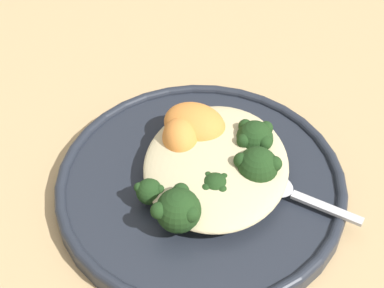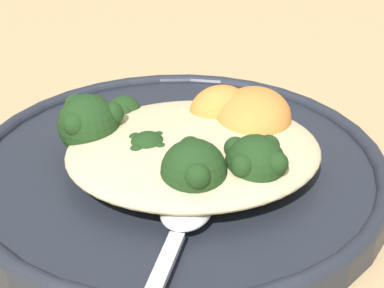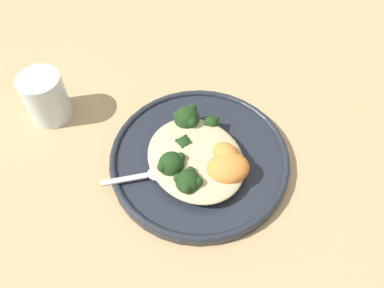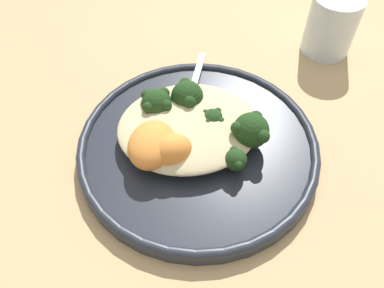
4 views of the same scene
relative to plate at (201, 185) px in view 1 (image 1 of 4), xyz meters
name	(u,v)px [view 1 (image 1 of 4)]	position (x,y,z in m)	size (l,w,h in m)	color
ground_plane	(189,184)	(-0.01, -0.01, -0.01)	(4.00, 4.00, 0.00)	tan
plate	(201,185)	(0.00, 0.00, 0.00)	(0.30, 0.30, 0.02)	#232833
quinoa_mound	(217,161)	(-0.01, 0.01, 0.02)	(0.17, 0.15, 0.02)	beige
broccoli_stalk_0	(169,178)	(0.01, -0.03, 0.02)	(0.09, 0.07, 0.03)	#9EBC66
broccoli_stalk_1	(179,203)	(0.05, -0.02, 0.03)	(0.13, 0.05, 0.04)	#9EBC66
broccoli_stalk_2	(209,179)	(0.01, 0.01, 0.02)	(0.08, 0.06, 0.03)	#9EBC66
broccoli_stalk_3	(248,166)	(-0.01, 0.05, 0.03)	(0.05, 0.12, 0.04)	#9EBC66
broccoli_stalk_4	(248,141)	(-0.04, 0.04, 0.03)	(0.06, 0.09, 0.04)	#9EBC66
sweet_potato_chunk_0	(180,138)	(-0.04, -0.03, 0.03)	(0.05, 0.04, 0.04)	orange
sweet_potato_chunk_1	(194,125)	(-0.06, -0.01, 0.03)	(0.07, 0.05, 0.04)	orange
spoon	(282,188)	(0.01, 0.08, 0.01)	(0.06, 0.12, 0.01)	silver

